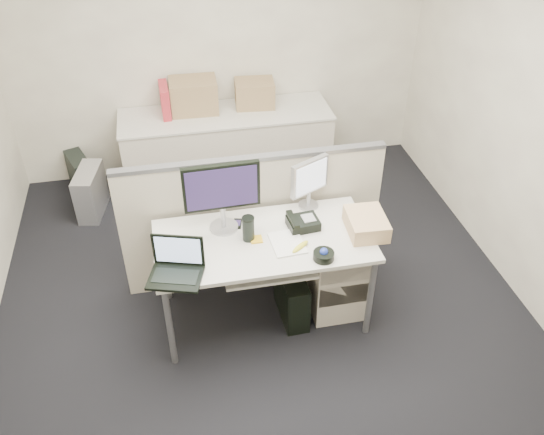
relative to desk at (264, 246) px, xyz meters
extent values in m
cube|color=black|center=(0.00, 0.00, -0.67)|extent=(4.00, 4.50, 0.01)
cube|color=silver|center=(0.00, 2.25, 0.69)|extent=(4.00, 0.02, 2.70)
cube|color=silver|center=(0.00, 0.00, 0.05)|extent=(1.50, 0.75, 0.03)
cylinder|color=slate|center=(-0.70, -0.33, -0.31)|extent=(0.04, 0.04, 0.70)
cylinder|color=slate|center=(-0.70, 0.33, -0.31)|extent=(0.04, 0.04, 0.70)
cylinder|color=slate|center=(0.70, -0.33, -0.31)|extent=(0.04, 0.04, 0.70)
cylinder|color=slate|center=(0.70, 0.33, -0.31)|extent=(0.04, 0.04, 0.70)
cube|color=silver|center=(0.00, -0.18, -0.04)|extent=(0.62, 0.32, 0.02)
cube|color=#B4AB9D|center=(0.55, 0.05, -0.34)|extent=(0.40, 0.55, 0.65)
cube|color=#B5AF98|center=(0.00, 0.45, -0.11)|extent=(2.00, 0.06, 1.10)
cube|color=#B4AB9D|center=(0.00, 1.93, -0.30)|extent=(2.00, 0.60, 0.72)
cube|color=black|center=(-0.25, 0.18, 0.33)|extent=(0.53, 0.22, 0.52)
cube|color=#B7B7BC|center=(0.40, 0.32, 0.26)|extent=(0.36, 0.28, 0.39)
cube|color=black|center=(-0.62, -0.28, 0.19)|extent=(0.39, 0.34, 0.25)
cylinder|color=black|center=(0.35, -0.28, 0.09)|extent=(0.17, 0.17, 0.05)
cube|color=black|center=(0.30, 0.08, 0.10)|extent=(0.23, 0.19, 0.07)
cube|color=white|center=(0.15, -0.08, 0.07)|extent=(0.23, 0.29, 0.01)
cube|color=gold|center=(-0.05, 0.00, 0.07)|extent=(0.08, 0.08, 0.01)
cylinder|color=black|center=(-0.10, 0.02, 0.15)|extent=(0.09, 0.09, 0.17)
ellipsoid|color=yellow|center=(0.22, -0.15, 0.08)|extent=(0.15, 0.13, 0.04)
cube|color=black|center=(-0.15, 0.20, 0.07)|extent=(0.08, 0.12, 0.01)
cube|color=tan|center=(0.72, -0.05, 0.13)|extent=(0.28, 0.35, 0.12)
cube|color=black|center=(-0.05, -0.14, -0.02)|extent=(0.50, 0.33, 0.03)
cube|color=black|center=(0.20, -0.05, -0.47)|extent=(0.19, 0.43, 0.39)
cube|color=black|center=(-1.45, 2.03, -0.48)|extent=(0.29, 0.43, 0.37)
cube|color=#B7B7BC|center=(-1.33, 1.63, -0.45)|extent=(0.28, 0.50, 0.44)
cube|color=#A17E59|center=(-0.28, 2.05, 0.22)|extent=(0.45, 0.34, 0.33)
cube|color=#A17E59|center=(0.31, 2.05, 0.19)|extent=(0.40, 0.32, 0.27)
cube|color=#B72A33|center=(-0.55, 2.03, 0.21)|extent=(0.09, 0.33, 0.31)
camera|label=1|loc=(-0.56, -3.03, 2.56)|focal=38.00mm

